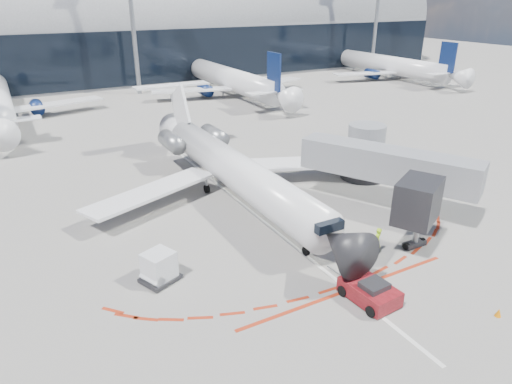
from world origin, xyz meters
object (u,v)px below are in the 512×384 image
regional_jet (230,166)px  ramp_worker (377,241)px  uld_container (159,267)px  pushback_tug (370,291)px

regional_jet → ramp_worker: (3.93, -12.68, -1.55)m
regional_jet → ramp_worker: bearing=-72.8°
uld_container → pushback_tug: bearing=-60.2°
ramp_worker → uld_container: (-12.80, 3.65, 0.00)m
pushback_tug → uld_container: bearing=138.3°
regional_jet → uld_container: regional_jet is taller
regional_jet → ramp_worker: 13.37m
regional_jet → uld_container: 12.75m
pushback_tug → ramp_worker: 4.98m
pushback_tug → ramp_worker: bearing=39.3°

